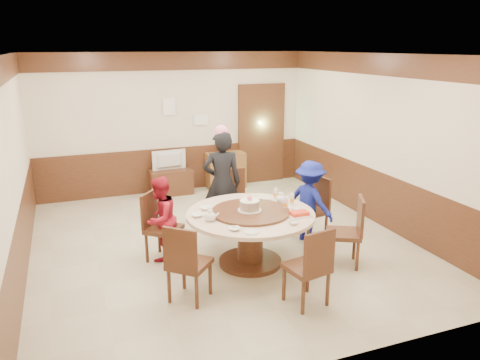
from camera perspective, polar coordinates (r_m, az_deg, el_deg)
name	(u,v)px	position (r m, az deg, el deg)	size (l,w,h in m)	color
room	(222,175)	(6.88, -2.22, 0.58)	(6.00, 6.04, 2.84)	#BFB599
banquet_table	(250,228)	(6.39, 1.28, -5.82)	(1.73, 1.73, 0.78)	#482616
chair_0	(311,220)	(7.39, 8.64, -4.80)	(0.52, 0.52, 0.97)	#482616
chair_1	(236,210)	(7.72, -0.46, -3.70)	(0.46, 0.47, 0.97)	#482616
chair_2	(163,239)	(6.71, -9.41, -7.06)	(0.62, 0.62, 0.97)	#482616
chair_3	(189,276)	(5.65, -6.26, -11.54)	(0.62, 0.62, 0.97)	#482616
chair_4	(307,280)	(5.59, 8.19, -11.97)	(0.51, 0.52, 0.97)	#482616
chair_5	(345,244)	(6.61, 12.63, -7.59)	(0.60, 0.59, 0.97)	#482616
person_standing	(222,183)	(7.37, -2.21, -0.36)	(0.61, 0.40, 1.67)	black
person_red	(160,219)	(6.62, -9.70, -4.67)	(0.58, 0.45, 1.20)	#A91629
person_blue	(310,201)	(7.21, 8.50, -2.60)	(0.81, 0.47, 1.26)	navy
birthday_cake	(250,205)	(6.28, 1.17, -3.09)	(0.32, 0.32, 0.21)	white
teapot_left	(210,217)	(6.01, -3.67, -4.47)	(0.17, 0.15, 0.13)	white
teapot_right	(281,199)	(6.71, 5.03, -2.28)	(0.17, 0.15, 0.13)	white
bowl_0	(206,208)	(6.44, -4.18, -3.44)	(0.15, 0.15, 0.04)	white
bowl_1	(293,223)	(5.94, 6.50, -5.20)	(0.12, 0.12, 0.04)	white
bowl_2	(235,229)	(5.72, -0.66, -5.97)	(0.14, 0.14, 0.03)	white
bowl_3	(296,209)	(6.43, 6.80, -3.53)	(0.13, 0.13, 0.04)	white
bowl_4	(198,215)	(6.19, -5.19, -4.28)	(0.16, 0.16, 0.04)	white
saucer_near	(251,232)	(5.66, 1.40, -6.36)	(0.18, 0.18, 0.01)	white
saucer_far	(266,198)	(6.91, 3.20, -2.16)	(0.18, 0.18, 0.01)	white
shrimp_platter	(299,214)	(6.22, 7.23, -4.15)	(0.30, 0.20, 0.06)	white
bottle_0	(286,204)	(6.43, 5.60, -2.93)	(0.06, 0.06, 0.16)	white
bottle_1	(292,200)	(6.61, 6.36, -2.41)	(0.06, 0.06, 0.16)	white
bottle_2	(275,194)	(6.84, 4.34, -1.73)	(0.06, 0.06, 0.16)	white
tv_stand	(171,182)	(9.60, -8.43, -0.22)	(0.85, 0.45, 0.50)	#482616
television	(170,160)	(9.49, -8.54, 2.38)	(0.69, 0.09, 0.40)	gray
side_cabinet	(226,170)	(9.90, -1.76, 1.20)	(0.80, 0.40, 0.75)	brown
thermos	(222,144)	(9.75, -2.19, 4.38)	(0.15, 0.15, 0.38)	silver
notice_left	(169,106)	(9.51, -8.63, 8.86)	(0.25, 0.00, 0.35)	white
notice_right	(201,120)	(9.71, -4.78, 7.34)	(0.30, 0.00, 0.22)	white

